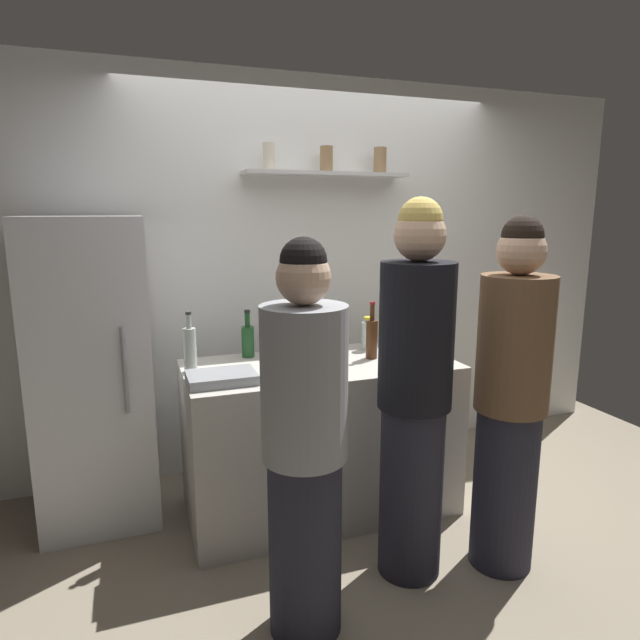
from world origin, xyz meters
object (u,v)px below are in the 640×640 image
wine_bottle_dark_glass (443,342)px  water_bottle_plastic (368,335)px  wine_bottle_pale_glass (190,349)px  person_grey_hoodie (305,448)px  baking_pan (222,378)px  refrigerator (94,372)px  wine_bottle_amber_glass (372,337)px  wine_bottle_green_glass (248,340)px  person_brown_jacket (511,400)px  utensil_holder (290,361)px  person_blonde (414,395)px

wine_bottle_dark_glass → water_bottle_plastic: bearing=128.4°
wine_bottle_dark_glass → wine_bottle_pale_glass: size_ratio=0.88×
wine_bottle_dark_glass → person_grey_hoodie: (-1.06, -0.70, -0.18)m
baking_pan → person_grey_hoodie: bearing=-73.9°
wine_bottle_dark_glass → wine_bottle_pale_glass: (-1.39, 0.25, 0.02)m
refrigerator → wine_bottle_amber_glass: size_ratio=5.10×
wine_bottle_dark_glass → person_grey_hoodie: size_ratio=0.18×
wine_bottle_green_glass → person_brown_jacket: bearing=-46.0°
wine_bottle_green_glass → utensil_holder: bearing=-68.6°
refrigerator → wine_bottle_green_glass: refrigerator is taller
refrigerator → person_brown_jacket: size_ratio=1.00×
refrigerator → person_brown_jacket: 2.21m
wine_bottle_green_glass → person_grey_hoodie: size_ratio=0.17×
wine_bottle_green_glass → baking_pan: bearing=-117.6°
wine_bottle_dark_glass → person_blonde: person_blonde is taller
baking_pan → wine_bottle_amber_glass: (0.90, 0.17, 0.10)m
water_bottle_plastic → person_grey_hoodie: bearing=-125.3°
baking_pan → water_bottle_plastic: bearing=20.6°
person_blonde → person_brown_jacket: 0.47m
wine_bottle_green_glass → wine_bottle_dark_glass: bearing=-23.5°
wine_bottle_pale_glass → water_bottle_plastic: 1.10m
person_grey_hoodie → wine_bottle_green_glass: bearing=-42.4°
utensil_holder → wine_bottle_green_glass: 0.40m
person_brown_jacket → person_blonde: bearing=-175.3°
person_blonde → wine_bottle_amber_glass: bearing=-60.9°
wine_bottle_pale_glass → person_blonde: 1.20m
refrigerator → wine_bottle_pale_glass: bearing=-30.1°
wine_bottle_dark_glass → baking_pan: bearing=179.5°
baking_pan → person_blonde: (0.80, -0.52, -0.01)m
wine_bottle_amber_glass → wine_bottle_green_glass: size_ratio=1.19×
utensil_holder → water_bottle_plastic: bearing=26.7°
baking_pan → refrigerator: bearing=139.9°
utensil_holder → wine_bottle_pale_glass: 0.53m
baking_pan → wine_bottle_green_glass: wine_bottle_green_glass is taller
person_grey_hoodie → person_brown_jacket: size_ratio=0.96×
person_blonde → person_grey_hoodie: person_blonde is taller
person_grey_hoodie → refrigerator: bearing=-7.4°
wine_bottle_dark_glass → wine_bottle_green_glass: (-1.04, 0.45, -0.00)m
baking_pan → person_brown_jacket: person_brown_jacket is taller
person_blonde → person_brown_jacket: size_ratio=1.05×
utensil_holder → baking_pan: bearing=-170.0°
wine_bottle_dark_glass → person_blonde: size_ratio=0.16×
refrigerator → wine_bottle_pale_glass: (0.50, -0.29, 0.16)m
person_blonde → person_grey_hoodie: 0.63m
water_bottle_plastic → wine_bottle_amber_glass: bearing=-108.6°
wine_bottle_amber_glass → person_brown_jacket: bearing=-65.8°
wine_bottle_pale_glass → wine_bottle_green_glass: size_ratio=1.17×
baking_pan → person_brown_jacket: (1.26, -0.63, -0.06)m
baking_pan → person_grey_hoodie: 0.75m
wine_bottle_green_glass → person_brown_jacket: (1.03, -1.07, -0.14)m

